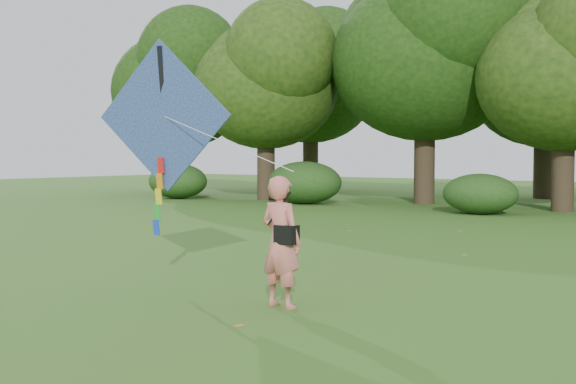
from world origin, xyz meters
The scene contains 5 objects.
ground centered at (0.00, 0.00, 0.00)m, with size 100.00×100.00×0.00m, color #265114.
man_kite_flyer centered at (-0.39, 0.63, 0.90)m, with size 0.66×0.43×1.81m, color #D66F65.
crossbody_bag centered at (-0.28, 0.60, 1.02)m, with size 0.43×0.20×0.71m.
flying_kite centered at (-3.19, 1.16, 2.68)m, with size 4.26×0.89×3.22m.
fallen_leaves centered at (-0.24, 3.95, 0.01)m, with size 10.69×15.00×0.01m.
Camera 1 is at (5.47, -7.21, 2.10)m, focal length 45.00 mm.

